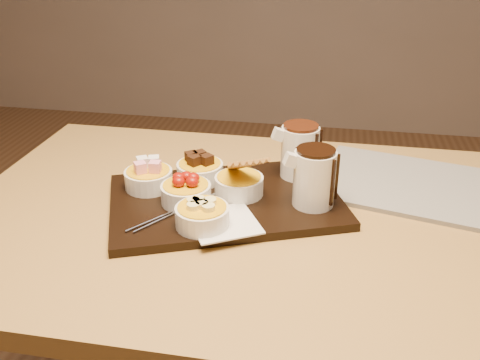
% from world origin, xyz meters
% --- Properties ---
extents(dining_table, '(1.20, 0.80, 0.75)m').
position_xyz_m(dining_table, '(0.00, 0.00, 0.65)').
color(dining_table, '#A47D3D').
rests_on(dining_table, ground).
extents(serving_board, '(0.54, 0.45, 0.02)m').
position_xyz_m(serving_board, '(-0.06, 0.02, 0.76)').
color(serving_board, black).
rests_on(serving_board, dining_table).
extents(napkin, '(0.16, 0.16, 0.00)m').
position_xyz_m(napkin, '(-0.05, -0.08, 0.77)').
color(napkin, white).
rests_on(napkin, serving_board).
extents(bowl_marshmallows, '(0.10, 0.10, 0.04)m').
position_xyz_m(bowl_marshmallows, '(-0.23, 0.03, 0.79)').
color(bowl_marshmallows, white).
rests_on(bowl_marshmallows, serving_board).
extents(bowl_cake, '(0.10, 0.10, 0.04)m').
position_xyz_m(bowl_cake, '(-0.13, 0.09, 0.79)').
color(bowl_cake, white).
rests_on(bowl_cake, serving_board).
extents(bowl_strawberries, '(0.10, 0.10, 0.04)m').
position_xyz_m(bowl_strawberries, '(-0.14, -0.02, 0.79)').
color(bowl_strawberries, white).
rests_on(bowl_strawberries, serving_board).
extents(bowl_biscotti, '(0.10, 0.10, 0.04)m').
position_xyz_m(bowl_biscotti, '(-0.04, 0.04, 0.79)').
color(bowl_biscotti, white).
rests_on(bowl_biscotti, serving_board).
extents(bowl_bananas, '(0.10, 0.10, 0.04)m').
position_xyz_m(bowl_bananas, '(-0.08, -0.10, 0.79)').
color(bowl_bananas, white).
rests_on(bowl_bananas, serving_board).
extents(pitcher_dark_chocolate, '(0.11, 0.11, 0.11)m').
position_xyz_m(pitcher_dark_chocolate, '(0.11, 0.02, 0.82)').
color(pitcher_dark_chocolate, silver).
rests_on(pitcher_dark_chocolate, serving_board).
extents(pitcher_milk_chocolate, '(0.11, 0.11, 0.11)m').
position_xyz_m(pitcher_milk_chocolate, '(0.07, 0.15, 0.82)').
color(pitcher_milk_chocolate, silver).
rests_on(pitcher_milk_chocolate, serving_board).
extents(fondue_skewers, '(0.23, 0.18, 0.01)m').
position_xyz_m(fondue_skewers, '(-0.14, -0.04, 0.77)').
color(fondue_skewers, silver).
rests_on(fondue_skewers, serving_board).
extents(newspaper, '(0.41, 0.36, 0.01)m').
position_xyz_m(newspaper, '(0.30, 0.18, 0.76)').
color(newspaper, beige).
rests_on(newspaper, dining_table).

